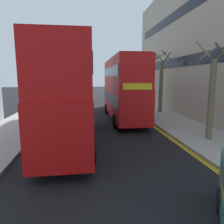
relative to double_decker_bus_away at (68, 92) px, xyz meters
The scene contains 12 objects.
sidewalk_right 10.31m from the double_decker_bus_away, 29.47° to the left, with size 4.00×80.00×0.14m, color #9E9991.
sidewalk_left 7.19m from the double_decker_bus_away, 132.15° to the left, with size 4.00×80.00×0.14m, color #9E9991.
kerb_line_outer 7.72m from the double_decker_bus_away, 23.75° to the left, with size 0.10×56.00×0.01m, color yellow.
kerb_line_inner 7.59m from the double_decker_bus_away, 24.28° to the left, with size 0.10×56.00×0.01m, color yellow.
double_decker_bus_away is the anchor object (origin of this frame).
double_decker_bus_oncoming 7.83m from the double_decker_bus_away, 55.04° to the left, with size 2.83×10.82×5.64m.
pedestrian_far 12.12m from the double_decker_bus_away, 50.24° to the left, with size 0.34×0.22×1.62m.
street_tree_near 8.55m from the double_decker_bus_away, ahead, with size 1.65×1.58×5.90m.
street_tree_mid 26.62m from the double_decker_bus_away, 74.04° to the left, with size 1.23×1.23×6.07m.
street_tree_far 13.13m from the double_decker_bus_away, 45.33° to the left, with size 1.94×1.86×6.62m.
street_tree_distant 17.53m from the double_decker_bus_away, 60.55° to the left, with size 1.86×1.76×5.28m.
townhouse_terrace_right 18.20m from the double_decker_bus_away, 28.35° to the left, with size 10.08×28.00×14.36m.
Camera 1 is at (-1.09, -1.27, 3.87)m, focal length 32.92 mm.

